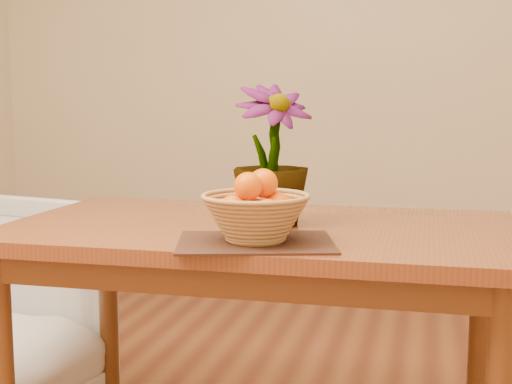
# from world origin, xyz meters

# --- Properties ---
(wall_back) EXTENTS (4.00, 0.02, 2.70)m
(wall_back) POSITION_xyz_m (0.00, 2.25, 1.35)
(wall_back) COLOR beige
(wall_back) RESTS_ON floor
(table) EXTENTS (1.40, 0.80, 0.75)m
(table) POSITION_xyz_m (0.00, 0.30, 0.66)
(table) COLOR brown
(table) RESTS_ON floor
(placemat) EXTENTS (0.43, 0.37, 0.01)m
(placemat) POSITION_xyz_m (0.05, 0.04, 0.75)
(placemat) COLOR #351B13
(placemat) RESTS_ON table
(wicker_basket) EXTENTS (0.26, 0.26, 0.11)m
(wicker_basket) POSITION_xyz_m (0.05, 0.04, 0.81)
(wicker_basket) COLOR #A97546
(wicker_basket) RESTS_ON placemat
(orange_pile) EXTENTS (0.16, 0.15, 0.13)m
(orange_pile) POSITION_xyz_m (0.05, 0.04, 0.85)
(orange_pile) COLOR #FD6004
(orange_pile) RESTS_ON wicker_basket
(potted_plant) EXTENTS (0.31, 0.31, 0.39)m
(potted_plant) POSITION_xyz_m (0.03, 0.31, 0.94)
(potted_plant) COLOR #1B4413
(potted_plant) RESTS_ON table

